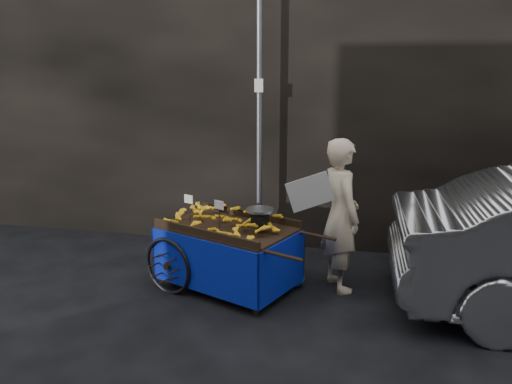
# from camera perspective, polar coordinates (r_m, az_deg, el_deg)

# --- Properties ---
(ground) EXTENTS (80.00, 80.00, 0.00)m
(ground) POSITION_cam_1_polar(r_m,az_deg,el_deg) (6.35, -4.82, -10.54)
(ground) COLOR black
(ground) RESTS_ON ground
(building_wall) EXTENTS (13.50, 2.00, 5.00)m
(building_wall) POSITION_cam_1_polar(r_m,az_deg,el_deg) (8.22, 3.00, 13.06)
(building_wall) COLOR black
(building_wall) RESTS_ON ground
(street_pole) EXTENTS (0.12, 0.10, 4.00)m
(street_pole) POSITION_cam_1_polar(r_m,az_deg,el_deg) (6.99, 0.40, 8.87)
(street_pole) COLOR slate
(street_pole) RESTS_ON ground
(banana_cart) EXTENTS (2.31, 1.66, 1.15)m
(banana_cart) POSITION_cam_1_polar(r_m,az_deg,el_deg) (6.04, -3.57, -4.59)
(banana_cart) COLOR black
(banana_cart) RESTS_ON ground
(vendor) EXTENTS (0.99, 0.80, 1.85)m
(vendor) POSITION_cam_1_polar(r_m,az_deg,el_deg) (6.03, 9.61, -2.62)
(vendor) COLOR beige
(vendor) RESTS_ON ground
(plastic_bag) EXTENTS (0.28, 0.22, 0.25)m
(plastic_bag) POSITION_cam_1_polar(r_m,az_deg,el_deg) (6.25, 4.33, -9.69)
(plastic_bag) COLOR blue
(plastic_bag) RESTS_ON ground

